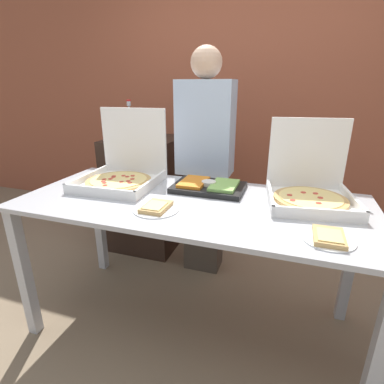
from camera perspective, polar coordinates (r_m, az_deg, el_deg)
name	(u,v)px	position (r m, az deg, el deg)	size (l,w,h in m)	color
ground_plane	(192,323)	(2.09, 0.00, -23.68)	(16.00, 16.00, 0.00)	#847056
brick_wall_behind	(247,89)	(3.18, 10.39, 18.78)	(10.00, 0.06, 2.80)	#9E5138
buffet_table	(192,219)	(1.67, 0.00, -5.16)	(1.89, 0.82, 0.84)	#B7BABF
pizza_box_far_left	(309,187)	(1.72, 21.45, 0.82)	(0.49, 0.50, 0.42)	white
pizza_box_far_right	(123,171)	(1.95, -13.04, 3.96)	(0.48, 0.49, 0.46)	white
paper_plate_front_right	(156,208)	(1.52, -6.85, -2.98)	(0.23, 0.23, 0.03)	white
paper_plate_front_center	(329,238)	(1.34, 24.61, -7.89)	(0.21, 0.21, 0.03)	white
veggie_tray	(209,186)	(1.79, 3.19, 1.10)	(0.42, 0.28, 0.05)	black
sideboard_podium	(147,193)	(2.78, -8.57, -0.15)	(0.59, 0.60, 1.00)	black
soda_bottle	(130,122)	(2.61, -11.72, 12.87)	(0.09, 0.09, 0.32)	#B7BCC1
soda_can_silver	(155,131)	(2.64, -7.00, 11.50)	(0.07, 0.07, 0.12)	silver
soda_can_colored	(139,129)	(2.79, -10.02, 11.80)	(0.07, 0.07, 0.12)	gold
person_guest_plaid	(205,163)	(2.25, 2.47, 5.54)	(0.40, 0.22, 1.69)	#473D33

